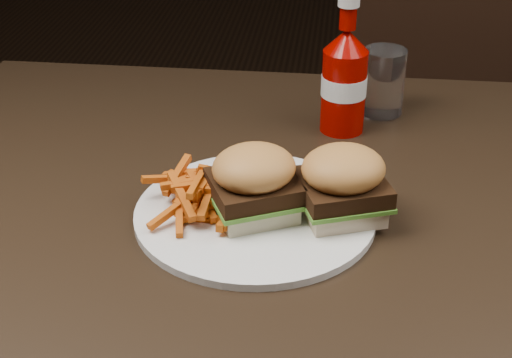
# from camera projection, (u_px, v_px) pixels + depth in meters

# --- Properties ---
(dining_table) EXTENTS (1.20, 0.80, 0.04)m
(dining_table) POSITION_uv_depth(u_px,v_px,m) (316.00, 200.00, 1.06)
(dining_table) COLOR black
(dining_table) RESTS_ON ground
(chair_far) EXTENTS (0.40, 0.40, 0.04)m
(chair_far) POSITION_uv_depth(u_px,v_px,m) (420.00, 141.00, 1.87)
(chair_far) COLOR black
(chair_far) RESTS_ON ground
(plate) EXTENTS (0.30, 0.30, 0.01)m
(plate) POSITION_uv_depth(u_px,v_px,m) (255.00, 214.00, 0.99)
(plate) COLOR white
(plate) RESTS_ON dining_table
(sandwich_half_a) EXTENTS (0.12, 0.12, 0.02)m
(sandwich_half_a) POSITION_uv_depth(u_px,v_px,m) (254.00, 206.00, 0.97)
(sandwich_half_a) COLOR beige
(sandwich_half_a) RESTS_ON plate
(sandwich_half_b) EXTENTS (0.12, 0.11, 0.02)m
(sandwich_half_b) POSITION_uv_depth(u_px,v_px,m) (341.00, 207.00, 0.97)
(sandwich_half_b) COLOR beige
(sandwich_half_b) RESTS_ON plate
(fries_pile) EXTENTS (0.16, 0.16, 0.05)m
(fries_pile) POSITION_uv_depth(u_px,v_px,m) (207.00, 191.00, 0.98)
(fries_pile) COLOR #B75A18
(fries_pile) RESTS_ON plate
(ketchup_bottle) EXTENTS (0.08, 0.08, 0.13)m
(ketchup_bottle) POSITION_uv_depth(u_px,v_px,m) (343.00, 93.00, 1.18)
(ketchup_bottle) COLOR #8C0400
(ketchup_bottle) RESTS_ON dining_table
(tumbler) EXTENTS (0.08, 0.08, 0.10)m
(tumbler) POSITION_uv_depth(u_px,v_px,m) (383.00, 81.00, 1.23)
(tumbler) COLOR white
(tumbler) RESTS_ON dining_table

